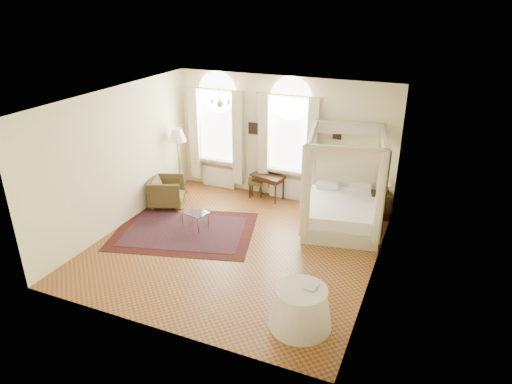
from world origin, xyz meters
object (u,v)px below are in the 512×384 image
canopy_bed (342,206)px  writing_desk (268,179)px  nightstand (379,205)px  side_table (301,308)px  armchair (167,192)px  floor_lamp (177,138)px  coffee_table (195,213)px  stool (256,183)px

canopy_bed → writing_desk: size_ratio=2.48×
nightstand → side_table: side_table is taller
armchair → floor_lamp: 1.48m
armchair → coffee_table: 1.55m
writing_desk → stool: bearing=180.0°
floor_lamp → nightstand: bearing=6.5°
armchair → coffee_table: armchair is taller
armchair → coffee_table: size_ratio=1.21×
stool → floor_lamp: floor_lamp is taller
stool → side_table: 5.45m
armchair → side_table: size_ratio=0.79×
nightstand → side_table: 4.71m
stool → side_table: side_table is taller
side_table → armchair: bearing=145.9°
side_table → floor_lamp: bearing=140.0°
coffee_table → side_table: 4.16m
canopy_bed → side_table: 3.82m
canopy_bed → armchair: canopy_bed is taller
coffee_table → canopy_bed: bearing=24.0°
armchair → canopy_bed: bearing=-104.5°
nightstand → floor_lamp: (-5.40, -0.61, 1.26)m
nightstand → stool: bearing=180.0°
canopy_bed → stool: (-2.60, 0.86, -0.14)m
coffee_table → side_table: side_table is taller
stool → coffee_table: stool is taller
nightstand → writing_desk: (-3.00, -0.00, 0.25)m
armchair → side_table: 5.71m
stool → armchair: bearing=-142.5°
nightstand → writing_desk: writing_desk is taller
stool → side_table: size_ratio=0.49×
stool → coffee_table: size_ratio=0.75×
stool → coffee_table: bearing=-104.7°
coffee_table → side_table: (3.41, -2.39, -0.02)m
writing_desk → armchair: bearing=-147.2°
canopy_bed → floor_lamp: 4.77m
stool → side_table: (2.81, -4.67, -0.03)m
armchair → stool: bearing=-74.7°
nightstand → side_table: size_ratio=0.61×
writing_desk → armchair: size_ratio=1.15×
stool → writing_desk: bearing=-0.0°
stool → nightstand: bearing=-0.0°
nightstand → canopy_bed: bearing=-131.4°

